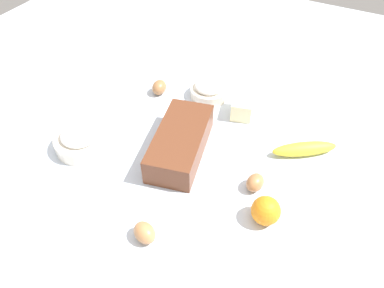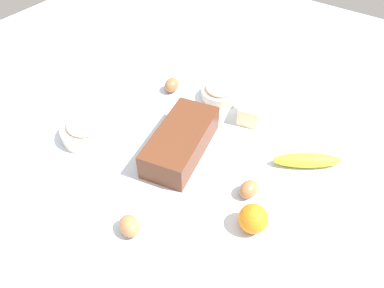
% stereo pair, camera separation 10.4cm
% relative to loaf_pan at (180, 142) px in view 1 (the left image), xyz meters
% --- Properties ---
extents(ground_plane, '(2.40, 2.40, 0.02)m').
position_rel_loaf_pan_xyz_m(ground_plane, '(-0.01, 0.03, -0.05)').
color(ground_plane, silver).
extents(loaf_pan, '(0.30, 0.19, 0.08)m').
position_rel_loaf_pan_xyz_m(loaf_pan, '(0.00, 0.00, 0.00)').
color(loaf_pan, brown).
rests_on(loaf_pan, ground_plane).
extents(flour_bowl, '(0.13, 0.13, 0.06)m').
position_rel_loaf_pan_xyz_m(flour_bowl, '(-0.28, -0.04, -0.01)').
color(flour_bowl, silver).
rests_on(flour_bowl, ground_plane).
extents(sugar_bowl, '(0.15, 0.15, 0.07)m').
position_rel_loaf_pan_xyz_m(sugar_bowl, '(0.12, -0.27, -0.01)').
color(sugar_bowl, silver).
rests_on(sugar_bowl, ground_plane).
extents(banana, '(0.15, 0.18, 0.04)m').
position_rel_loaf_pan_xyz_m(banana, '(-0.16, 0.32, -0.02)').
color(banana, yellow).
rests_on(banana, ground_plane).
extents(orange_fruit, '(0.07, 0.07, 0.07)m').
position_rel_loaf_pan_xyz_m(orange_fruit, '(0.11, 0.29, -0.01)').
color(orange_fruit, orange).
rests_on(orange_fruit, ground_plane).
extents(butter_block, '(0.10, 0.09, 0.06)m').
position_rel_loaf_pan_xyz_m(butter_block, '(-0.24, 0.09, -0.01)').
color(butter_block, '#F4EDB2').
rests_on(butter_block, ground_plane).
extents(egg_near_butter, '(0.06, 0.05, 0.04)m').
position_rel_loaf_pan_xyz_m(egg_near_butter, '(0.03, 0.24, -0.02)').
color(egg_near_butter, '#AA7245').
rests_on(egg_near_butter, ground_plane).
extents(egg_beside_bowl, '(0.07, 0.06, 0.05)m').
position_rel_loaf_pan_xyz_m(egg_beside_bowl, '(-0.22, -0.20, -0.02)').
color(egg_beside_bowl, '#9E6A40').
rests_on(egg_beside_bowl, ground_plane).
extents(egg_loose, '(0.07, 0.07, 0.05)m').
position_rel_loaf_pan_xyz_m(egg_loose, '(0.29, 0.06, -0.02)').
color(egg_loose, '#B97D4C').
rests_on(egg_loose, ground_plane).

